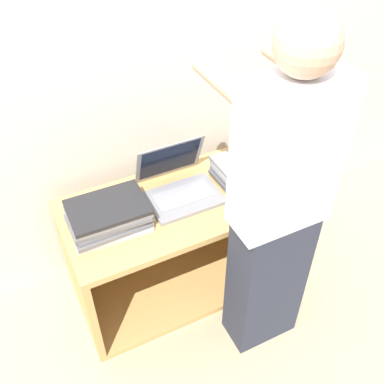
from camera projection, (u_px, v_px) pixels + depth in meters
ground_plane at (208, 316)px, 2.50m from camera, size 12.00×12.00×0.00m
wall_back at (147, 64)px, 2.17m from camera, size 8.00×0.05×2.40m
cart at (180, 234)px, 2.53m from camera, size 1.24×0.59×0.64m
laptop_open at (179, 185)px, 2.27m from camera, size 0.36×0.35×0.26m
laptop_stack_left at (108, 215)px, 2.10m from camera, size 0.38×0.28×0.12m
laptop_stack_right at (251, 169)px, 2.36m from camera, size 0.38×0.28×0.12m
person at (277, 211)px, 1.89m from camera, size 0.40×0.53×1.71m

